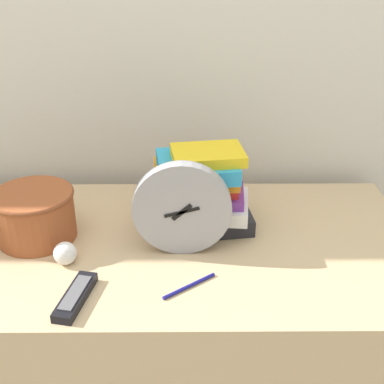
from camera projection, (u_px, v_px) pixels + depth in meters
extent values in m
cube|color=silver|center=(146.00, 14.00, 1.45)|extent=(6.00, 0.04, 2.40)
cube|color=tan|center=(148.00, 350.00, 1.50)|extent=(1.36, 0.64, 0.72)
cylinder|color=#99999E|center=(182.00, 209.00, 1.24)|extent=(0.23, 0.03, 0.23)
cylinder|color=white|center=(182.00, 211.00, 1.24)|extent=(0.21, 0.01, 0.21)
cube|color=black|center=(182.00, 212.00, 1.23)|extent=(0.05, 0.01, 0.04)
cube|color=black|center=(182.00, 212.00, 1.23)|extent=(0.08, 0.01, 0.03)
cylinder|color=black|center=(182.00, 212.00, 1.23)|extent=(0.01, 0.00, 0.01)
cube|color=#232328|center=(206.00, 219.00, 1.39)|extent=(0.24, 0.17, 0.04)
cube|color=white|center=(208.00, 205.00, 1.37)|extent=(0.22, 0.18, 0.04)
cube|color=#7A3899|center=(208.00, 195.00, 1.36)|extent=(0.19, 0.13, 0.02)
cube|color=red|center=(194.00, 185.00, 1.35)|extent=(0.22, 0.16, 0.02)
cube|color=orange|center=(195.00, 174.00, 1.35)|extent=(0.22, 0.19, 0.03)
cube|color=#2D9ED1|center=(197.00, 167.00, 1.31)|extent=(0.21, 0.20, 0.04)
cube|color=yellow|center=(208.00, 155.00, 1.29)|extent=(0.19, 0.14, 0.03)
cylinder|color=#994C28|center=(35.00, 215.00, 1.32)|extent=(0.20, 0.20, 0.13)
torus|color=brown|center=(32.00, 195.00, 1.30)|extent=(0.20, 0.20, 0.01)
cube|color=black|center=(76.00, 297.00, 1.13)|extent=(0.07, 0.16, 0.02)
cube|color=#59595E|center=(75.00, 293.00, 1.12)|extent=(0.05, 0.12, 0.00)
sphere|color=white|center=(65.00, 253.00, 1.24)|extent=(0.05, 0.05, 0.05)
cylinder|color=navy|center=(189.00, 286.00, 1.17)|extent=(0.12, 0.09, 0.01)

